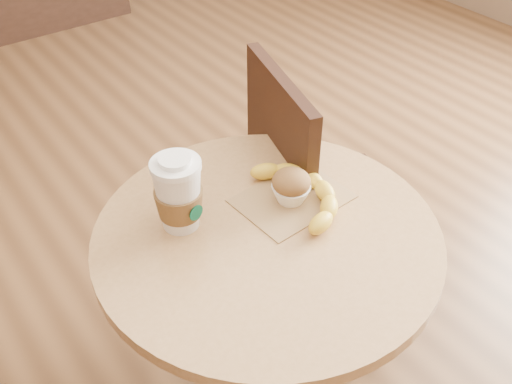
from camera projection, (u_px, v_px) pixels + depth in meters
cafe_table at (266, 296)px, 1.39m from camera, size 0.74×0.74×0.75m
chair_right at (316, 203)px, 1.70m from camera, size 0.51×0.51×0.94m
kraft_bag at (292, 198)px, 1.34m from camera, size 0.25×0.19×0.00m
coffee_cup at (179, 196)px, 1.23m from camera, size 0.10×0.11×0.17m
muffin at (291, 186)px, 1.31m from camera, size 0.09×0.09×0.08m
banana at (303, 190)px, 1.33m from camera, size 0.19×0.30×0.04m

